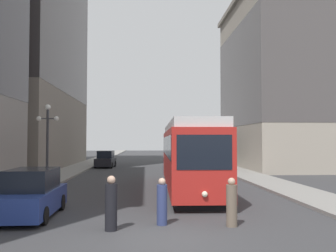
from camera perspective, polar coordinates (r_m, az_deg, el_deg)
name	(u,v)px	position (r m, az deg, el deg)	size (l,w,h in m)	color
ground_plane	(168,238)	(11.49, 0.06, -16.90)	(200.00, 200.00, 0.00)	#38383A
sidewalk_left	(94,162)	(51.65, -11.36, -5.38)	(2.81, 120.00, 0.15)	gray
sidewalk_right	(206,161)	(51.86, 5.90, -5.40)	(2.81, 120.00, 0.15)	gray
streetcar	(188,154)	(21.90, 3.14, -4.37)	(3.00, 14.57, 3.89)	black
transit_bus	(204,149)	(41.25, 5.52, -3.60)	(2.90, 12.15, 3.45)	black
parked_car_left_near	(106,160)	(41.13, -9.57, -5.12)	(2.05, 4.33, 1.82)	black
parked_car_left_mid	(31,195)	(15.28, -20.26, -9.87)	(1.93, 4.51, 1.82)	black
pedestrian_crossing_near	(111,205)	(12.37, -8.75, -11.92)	(0.40, 0.40, 1.77)	black
pedestrian_crossing_far	(162,203)	(13.05, -0.93, -11.76)	(0.36, 0.36, 1.61)	navy
pedestrian_on_sidewalk	(232,204)	(12.99, 9.77, -11.70)	(0.37, 0.37, 1.64)	#6B5B4C
lamp_post_left_near	(48,131)	(24.82, -18.04, -0.76)	(1.41, 0.36, 5.08)	#333338
building_left_corner	(21,17)	(46.11, -21.65, 15.27)	(11.50, 24.38, 32.34)	slate
building_right_corner	(302,81)	(43.29, 19.93, 6.53)	(15.09, 17.67, 18.37)	#A89E8E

